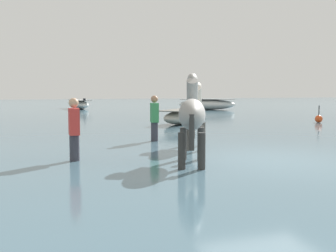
{
  "coord_description": "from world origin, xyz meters",
  "views": [
    {
      "loc": [
        -4.57,
        -7.53,
        1.8
      ],
      "look_at": [
        -1.38,
        2.79,
        0.85
      ],
      "focal_mm": 44.5,
      "sensor_mm": 36.0,
      "label": 1
    }
  ],
  "objects_px": {
    "horse_trailing_grey": "(192,117)",
    "person_spectator_far": "(74,135)",
    "person_wading_mid": "(154,123)",
    "boat_near_starboard": "(79,104)",
    "horse_lead_pinto": "(195,114)",
    "channel_buoy": "(319,119)",
    "boat_distant_east": "(182,117)",
    "boat_mid_channel": "(207,104)"
  },
  "relations": [
    {
      "from": "horse_trailing_grey",
      "to": "person_spectator_far",
      "type": "bearing_deg",
      "value": 155.66
    },
    {
      "from": "person_wading_mid",
      "to": "boat_near_starboard",
      "type": "bearing_deg",
      "value": 90.67
    },
    {
      "from": "horse_lead_pinto",
      "to": "person_wading_mid",
      "type": "relative_size",
      "value": 1.22
    },
    {
      "from": "boat_near_starboard",
      "to": "channel_buoy",
      "type": "height_order",
      "value": "boat_near_starboard"
    },
    {
      "from": "boat_distant_east",
      "to": "channel_buoy",
      "type": "xyz_separation_m",
      "value": [
        5.93,
        -1.16,
        -0.13
      ]
    },
    {
      "from": "boat_near_starboard",
      "to": "boat_mid_channel",
      "type": "distance_m",
      "value": 9.52
    },
    {
      "from": "channel_buoy",
      "to": "boat_mid_channel",
      "type": "bearing_deg",
      "value": 91.04
    },
    {
      "from": "boat_mid_channel",
      "to": "person_spectator_far",
      "type": "relative_size",
      "value": 2.58
    },
    {
      "from": "boat_distant_east",
      "to": "horse_lead_pinto",
      "type": "bearing_deg",
      "value": -106.36
    },
    {
      "from": "boat_near_starboard",
      "to": "person_wading_mid",
      "type": "bearing_deg",
      "value": -89.33
    },
    {
      "from": "person_wading_mid",
      "to": "horse_trailing_grey",
      "type": "bearing_deg",
      "value": -93.68
    },
    {
      "from": "boat_distant_east",
      "to": "boat_near_starboard",
      "type": "bearing_deg",
      "value": 100.81
    },
    {
      "from": "horse_trailing_grey",
      "to": "boat_distant_east",
      "type": "relative_size",
      "value": 0.79
    },
    {
      "from": "boat_mid_channel",
      "to": "person_wading_mid",
      "type": "xyz_separation_m",
      "value": [
        -8.35,
        -16.3,
        0.13
      ]
    },
    {
      "from": "horse_lead_pinto",
      "to": "horse_trailing_grey",
      "type": "bearing_deg",
      "value": -112.62
    },
    {
      "from": "boat_distant_east",
      "to": "person_wading_mid",
      "type": "bearing_deg",
      "value": -116.56
    },
    {
      "from": "person_wading_mid",
      "to": "boat_mid_channel",
      "type": "bearing_deg",
      "value": 62.88
    },
    {
      "from": "person_spectator_far",
      "to": "person_wading_mid",
      "type": "bearing_deg",
      "value": 47.72
    },
    {
      "from": "boat_mid_channel",
      "to": "horse_trailing_grey",
      "type": "bearing_deg",
      "value": -113.29
    },
    {
      "from": "horse_lead_pinto",
      "to": "person_wading_mid",
      "type": "distance_m",
      "value": 1.71
    },
    {
      "from": "boat_mid_channel",
      "to": "person_spectator_far",
      "type": "bearing_deg",
      "value": -119.59
    },
    {
      "from": "horse_trailing_grey",
      "to": "boat_mid_channel",
      "type": "height_order",
      "value": "horse_trailing_grey"
    },
    {
      "from": "channel_buoy",
      "to": "person_wading_mid",
      "type": "bearing_deg",
      "value": -154.27
    },
    {
      "from": "boat_distant_east",
      "to": "boat_near_starboard",
      "type": "relative_size",
      "value": 0.74
    },
    {
      "from": "horse_trailing_grey",
      "to": "boat_distant_east",
      "type": "distance_m",
      "value": 9.41
    },
    {
      "from": "boat_distant_east",
      "to": "horse_trailing_grey",
      "type": "bearing_deg",
      "value": -107.86
    },
    {
      "from": "horse_lead_pinto",
      "to": "boat_near_starboard",
      "type": "relative_size",
      "value": 0.54
    },
    {
      "from": "boat_near_starboard",
      "to": "channel_buoy",
      "type": "distance_m",
      "value": 18.5
    },
    {
      "from": "boat_distant_east",
      "to": "boat_mid_channel",
      "type": "xyz_separation_m",
      "value": [
        5.71,
        11.01,
        0.08
      ]
    },
    {
      "from": "boat_near_starboard",
      "to": "person_spectator_far",
      "type": "distance_m",
      "value": 23.16
    },
    {
      "from": "boat_mid_channel",
      "to": "person_spectator_far",
      "type": "distance_m",
      "value": 21.8
    },
    {
      "from": "boat_near_starboard",
      "to": "person_wading_mid",
      "type": "height_order",
      "value": "person_wading_mid"
    },
    {
      "from": "horse_lead_pinto",
      "to": "horse_trailing_grey",
      "type": "distance_m",
      "value": 2.26
    },
    {
      "from": "boat_near_starboard",
      "to": "person_spectator_far",
      "type": "bearing_deg",
      "value": -95.4
    },
    {
      "from": "boat_near_starboard",
      "to": "horse_lead_pinto",
      "type": "bearing_deg",
      "value": -87.73
    },
    {
      "from": "boat_near_starboard",
      "to": "person_spectator_far",
      "type": "relative_size",
      "value": 2.25
    },
    {
      "from": "horse_lead_pinto",
      "to": "boat_mid_channel",
      "type": "xyz_separation_m",
      "value": [
        7.72,
        17.86,
        -0.45
      ]
    },
    {
      "from": "horse_trailing_grey",
      "to": "person_wading_mid",
      "type": "xyz_separation_m",
      "value": [
        0.23,
        3.64,
        -0.4
      ]
    },
    {
      "from": "boat_mid_channel",
      "to": "person_wading_mid",
      "type": "bearing_deg",
      "value": -117.12
    },
    {
      "from": "horse_trailing_grey",
      "to": "boat_near_starboard",
      "type": "xyz_separation_m",
      "value": [
        -0.0,
        24.04,
        -0.59
      ]
    },
    {
      "from": "boat_near_starboard",
      "to": "person_wading_mid",
      "type": "relative_size",
      "value": 2.25
    },
    {
      "from": "person_spectator_far",
      "to": "channel_buoy",
      "type": "bearing_deg",
      "value": 31.7
    }
  ]
}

